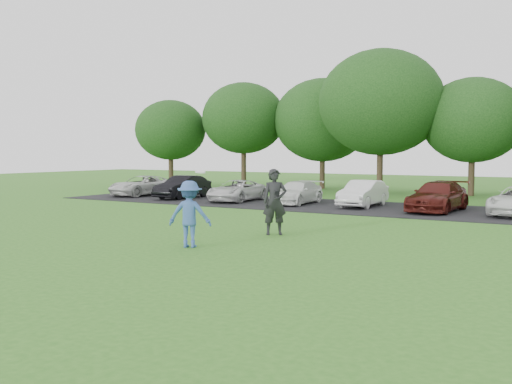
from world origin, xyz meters
TOP-DOWN VIEW (x-y plane):
  - ground at (0.00, 0.00)m, footprint 100.00×100.00m
  - parking_lot at (0.00, 13.00)m, footprint 32.00×6.50m
  - frisbee_player at (-0.23, 0.40)m, footprint 1.32×1.06m
  - camera_bystander at (0.63, 3.57)m, footprint 0.88×0.83m
  - parked_cars at (0.66, 13.04)m, footprint 28.81×4.50m
  - tree_row at (1.51, 22.76)m, footprint 42.39×9.85m

SIDE VIEW (x-z plane):
  - ground at x=0.00m, z-range 0.00..0.00m
  - parking_lot at x=0.00m, z-range 0.00..0.03m
  - parked_cars at x=0.66m, z-range -0.02..1.23m
  - frisbee_player at x=-0.23m, z-range -0.14..1.92m
  - camera_bystander at x=0.63m, z-range 0.00..2.03m
  - tree_row at x=1.51m, z-range 0.59..9.23m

